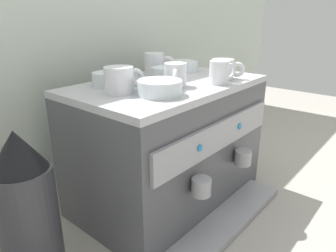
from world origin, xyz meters
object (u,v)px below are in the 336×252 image
(espresso_machine, at_px, (169,144))
(ceramic_cup_0, at_px, (175,75))
(ceramic_cup_1, at_px, (220,72))
(ceramic_cup_3, at_px, (224,69))
(ceramic_cup_4, at_px, (120,80))
(ceramic_cup_2, at_px, (155,63))
(milk_pitcher, at_px, (228,141))
(ceramic_bowl_3, at_px, (108,79))
(ceramic_bowl_1, at_px, (184,66))
(ceramic_bowl_0, at_px, (165,73))
(coffee_grinder, at_px, (27,214))
(ceramic_bowl_2, at_px, (160,88))

(espresso_machine, bearing_deg, ceramic_cup_0, -122.53)
(ceramic_cup_1, distance_m, ceramic_cup_3, 0.09)
(ceramic_cup_1, distance_m, ceramic_cup_4, 0.32)
(espresso_machine, distance_m, ceramic_cup_1, 0.30)
(ceramic_cup_2, bearing_deg, ceramic_cup_3, -70.63)
(espresso_machine, height_order, milk_pitcher, espresso_machine)
(milk_pitcher, bearing_deg, ceramic_bowl_3, 170.88)
(ceramic_cup_2, xyz_separation_m, ceramic_cup_4, (-0.28, -0.12, -0.00))
(espresso_machine, bearing_deg, ceramic_bowl_1, 24.90)
(ceramic_cup_4, height_order, ceramic_bowl_1, ceramic_cup_4)
(ceramic_cup_1, bearing_deg, ceramic_bowl_3, 134.75)
(ceramic_cup_4, xyz_separation_m, milk_pitcher, (0.64, 0.00, -0.39))
(ceramic_cup_2, distance_m, ceramic_bowl_1, 0.12)
(ceramic_cup_4, relative_size, ceramic_bowl_3, 1.30)
(ceramic_bowl_0, relative_size, coffee_grinder, 0.23)
(ceramic_cup_1, bearing_deg, espresso_machine, 122.87)
(ceramic_bowl_0, distance_m, ceramic_bowl_2, 0.23)
(espresso_machine, xyz_separation_m, ceramic_cup_4, (-0.19, 0.01, 0.25))
(ceramic_cup_1, bearing_deg, ceramic_bowl_2, 168.30)
(milk_pitcher, bearing_deg, ceramic_cup_0, -171.90)
(ceramic_cup_2, distance_m, coffee_grinder, 0.66)
(ceramic_cup_3, distance_m, ceramic_cup_4, 0.38)
(espresso_machine, height_order, ceramic_cup_2, ceramic_cup_2)
(ceramic_cup_4, height_order, milk_pitcher, ceramic_cup_4)
(ceramic_cup_3, distance_m, ceramic_bowl_0, 0.20)
(ceramic_bowl_0, distance_m, coffee_grinder, 0.60)
(milk_pitcher, bearing_deg, ceramic_cup_3, -157.04)
(ceramic_bowl_0, height_order, ceramic_bowl_3, ceramic_bowl_3)
(ceramic_cup_0, height_order, ceramic_bowl_1, ceramic_cup_0)
(espresso_machine, xyz_separation_m, coffee_grinder, (-0.51, 0.01, -0.02))
(ceramic_bowl_2, relative_size, milk_pitcher, 0.83)
(espresso_machine, distance_m, ceramic_bowl_2, 0.29)
(ceramic_cup_3, xyz_separation_m, ceramic_cup_4, (-0.36, 0.12, 0.00))
(coffee_grinder, bearing_deg, ceramic_cup_3, -9.16)
(espresso_machine, xyz_separation_m, milk_pitcher, (0.45, 0.02, -0.14))
(ceramic_bowl_0, bearing_deg, ceramic_cup_3, -50.70)
(coffee_grinder, bearing_deg, ceramic_bowl_1, 6.89)
(espresso_machine, xyz_separation_m, ceramic_cup_0, (-0.03, -0.05, 0.25))
(coffee_grinder, bearing_deg, ceramic_cup_2, 12.39)
(ceramic_bowl_1, bearing_deg, ceramic_cup_1, -115.46)
(ceramic_bowl_2, xyz_separation_m, milk_pitcher, (0.59, 0.10, -0.37))
(ceramic_cup_4, bearing_deg, ceramic_cup_0, -22.31)
(ceramic_cup_3, distance_m, ceramic_bowl_2, 0.31)
(espresso_machine, height_order, ceramic_bowl_2, ceramic_bowl_2)
(ceramic_cup_3, distance_m, ceramic_bowl_1, 0.20)
(ceramic_cup_0, height_order, coffee_grinder, ceramic_cup_0)
(ceramic_cup_3, bearing_deg, ceramic_bowl_2, 177.18)
(ceramic_cup_2, relative_size, ceramic_cup_3, 0.98)
(ceramic_cup_3, bearing_deg, espresso_machine, 148.28)
(ceramic_cup_0, relative_size, ceramic_cup_2, 0.92)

